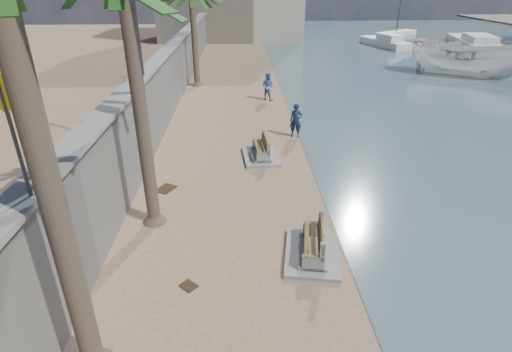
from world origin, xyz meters
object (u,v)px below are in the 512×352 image
bench_near (313,244)px  sailboat_west (396,34)px  person_a (296,118)px  yacht_near (474,44)px  bench_far (261,149)px  yacht_far (384,43)px  person_b (268,85)px  boat_cruiser (468,56)px

bench_near → sailboat_west: (20.06, 48.83, -0.11)m
person_a → yacht_near: (25.02, 28.97, -0.64)m
bench_far → yacht_near: (26.92, 31.57, -0.06)m
person_a → yacht_far: bearing=76.6°
person_b → boat_cruiser: (16.83, 6.55, 0.58)m
person_a → yacht_far: (14.43, 29.54, -0.64)m
sailboat_west → yacht_far: bearing=-117.0°
bench_near → yacht_near: 46.53m
person_b → bench_near: bearing=122.5°
bench_near → yacht_near: size_ratio=0.21×
person_a → person_b: size_ratio=0.99×
person_b → sailboat_west: (20.26, 32.05, -0.70)m
boat_cruiser → yacht_far: bearing=40.5°
bench_far → yacht_far: size_ratio=0.31×
boat_cruiser → bench_far: bearing=167.6°
bench_near → person_a: size_ratio=1.27×
bench_near → person_a: (0.77, 9.76, 0.57)m
bench_near → bench_far: bearing=99.0°
person_b → person_a: bearing=129.7°
person_a → yacht_near: 38.28m
person_b → sailboat_west: bearing=-90.4°
yacht_far → yacht_near: bearing=-109.0°
boat_cruiser → sailboat_west: size_ratio=0.45×
boat_cruiser → yacht_near: boat_cruiser is taller
person_b → boat_cruiser: 18.07m
bench_far → yacht_far: (16.33, 32.14, -0.06)m
person_b → yacht_far: (15.39, 22.52, -0.65)m
boat_cruiser → sailboat_west: bearing=27.7°
yacht_near → yacht_far: same height
person_b → yacht_near: (25.98, 21.95, -0.65)m
yacht_near → yacht_far: (-10.60, 0.57, 0.00)m
bench_near → yacht_near: yacht_near is taller
bench_near → yacht_far: yacht_far is taller
sailboat_west → bench_near: bearing=-112.3°
yacht_near → sailboat_west: bearing=41.7°
yacht_near → sailboat_west: size_ratio=1.38×
yacht_far → sailboat_west: bearing=-43.0°
person_a → yacht_near: bearing=61.8°
person_a → sailboat_west: sailboat_west is taller
bench_near → boat_cruiser: (16.64, 23.33, 1.16)m
bench_far → person_a: size_ratio=1.19×
yacht_far → sailboat_west: 10.71m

